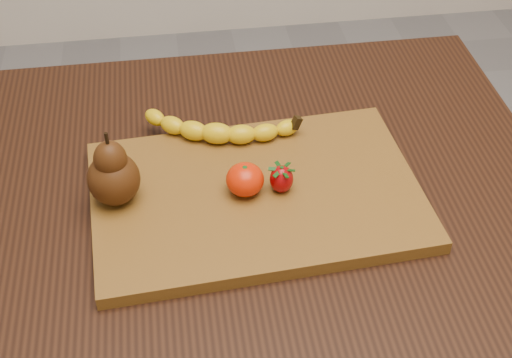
{
  "coord_description": "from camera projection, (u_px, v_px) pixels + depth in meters",
  "views": [
    {
      "loc": [
        -0.04,
        -0.76,
        1.44
      ],
      "look_at": [
        0.06,
        -0.04,
        0.8
      ],
      "focal_mm": 50.0,
      "sensor_mm": 36.0,
      "label": 1
    }
  ],
  "objects": [
    {
      "name": "table",
      "position": [
        212.0,
        232.0,
        1.08
      ],
      "size": [
        1.0,
        0.7,
        0.76
      ],
      "color": "black",
      "rests_on": "ground"
    },
    {
      "name": "pear",
      "position": [
        112.0,
        168.0,
        0.93
      ],
      "size": [
        0.08,
        0.08,
        0.11
      ],
      "primitive_type": null,
      "rotation": [
        0.0,
        0.0,
        0.1
      ],
      "color": "#40200A",
      "rests_on": "cutting_board"
    },
    {
      "name": "banana",
      "position": [
        217.0,
        133.0,
        1.05
      ],
      "size": [
        0.21,
        0.11,
        0.03
      ],
      "primitive_type": null,
      "rotation": [
        0.0,
        0.0,
        -0.27
      ],
      "color": "yellow",
      "rests_on": "cutting_board"
    },
    {
      "name": "cutting_board",
      "position": [
        256.0,
        195.0,
        0.99
      ],
      "size": [
        0.47,
        0.33,
        0.02
      ],
      "primitive_type": "cube",
      "rotation": [
        0.0,
        0.0,
        0.06
      ],
      "color": "brown",
      "rests_on": "table"
    },
    {
      "name": "mandarin",
      "position": [
        245.0,
        180.0,
        0.96
      ],
      "size": [
        0.07,
        0.07,
        0.04
      ],
      "primitive_type": "ellipsoid",
      "rotation": [
        0.0,
        0.0,
        0.33
      ],
      "color": "red",
      "rests_on": "cutting_board"
    },
    {
      "name": "strawberry",
      "position": [
        281.0,
        178.0,
        0.97
      ],
      "size": [
        0.04,
        0.04,
        0.04
      ],
      "primitive_type": null,
      "rotation": [
        0.0,
        0.0,
        -0.25
      ],
      "color": "#980407",
      "rests_on": "cutting_board"
    }
  ]
}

